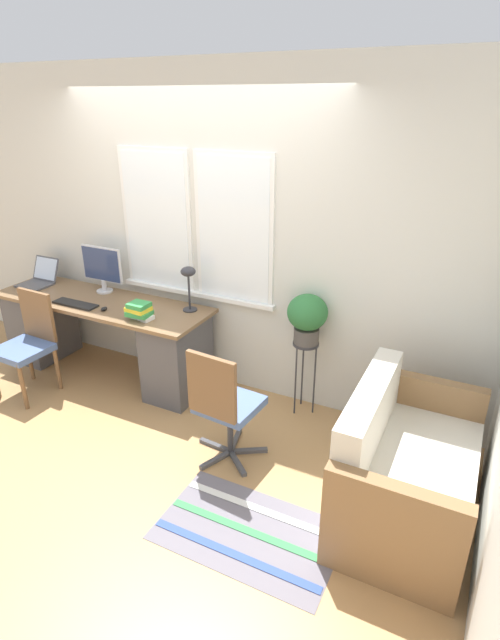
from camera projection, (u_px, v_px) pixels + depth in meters
The scene contains 15 objects.
ground_plane at pixel (162, 412), 4.19m from camera, with size 14.00×14.00×0.00m, color tan.
wall_back_with_window at pixel (201, 235), 4.22m from camera, with size 9.00×0.12×2.70m.
desk at pixel (105, 335), 4.63m from camera, with size 2.09×0.64×0.74m.
laptop at pixel (39, 279), 4.87m from camera, with size 0.30×0.34×0.24m.
monitor at pixel (102, 267), 4.61m from camera, with size 0.44×0.15×0.43m.
keyboard at pixel (75, 304), 4.40m from camera, with size 0.44×0.13×0.02m.
mouse at pixel (104, 309), 4.27m from camera, with size 0.04×0.07×0.03m.
desk_lamp at pixel (189, 277), 4.17m from camera, with size 0.13×0.13×0.39m.
book_stack at pixel (140, 311), 4.09m from camera, with size 0.22×0.17×0.14m.
desk_chair_wooden at pixel (27, 342), 4.32m from camera, with size 0.43×0.44×0.90m.
office_chair_swivel at pixel (224, 404), 3.45m from camera, with size 0.52×0.53×0.91m.
couch_loveseat at pixel (403, 473), 3.06m from camera, with size 0.73×1.23×0.86m.
plant_stand at pixel (305, 354), 4.00m from camera, with size 0.21×0.21×0.63m.
potted_plant at pixel (307, 316), 3.86m from camera, with size 0.32×0.32×0.40m.
floor_rug_striped at pixel (248, 531), 3.02m from camera, with size 1.09×0.66×0.01m.
Camera 1 is at (2.23, -2.81, 2.40)m, focal length 28.00 mm.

